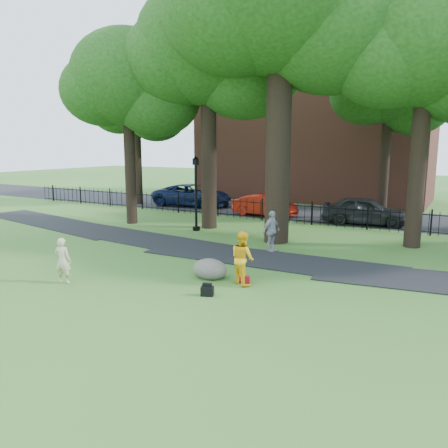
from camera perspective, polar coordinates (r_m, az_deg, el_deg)
The scene contains 17 objects.
ground at distance 14.08m, azimuth -4.39°, elevation -7.74°, with size 120.00×120.00×0.00m, color #336322.
footpath at distance 16.91m, azimuth 5.87°, elevation -4.68°, with size 36.00×2.60×0.03m, color black.
street at distance 28.45m, azimuth 13.87°, elevation 1.17°, with size 80.00×7.00×0.02m, color black.
iron_fence at distance 24.57m, azimuth 11.38°, elevation 1.28°, with size 44.00×0.04×1.20m.
brick_building at distance 36.97m, azimuth 11.64°, elevation 12.61°, with size 18.00×8.00×12.00m, color brown.
big_tree at distance 20.46m, azimuth 7.99°, elevation 26.62°, with size 10.08×8.61×14.37m.
tree_row at distance 21.06m, azimuth 10.29°, elevation 20.52°, with size 26.82×7.96×12.42m.
woman at distance 14.83m, azimuth -20.32°, elevation -4.48°, with size 0.54×0.35×1.47m, color beige.
man at distance 13.76m, azimuth 2.44°, elevation -4.47°, with size 0.83×0.64×1.70m, color yellow.
pedestrian at distance 18.06m, azimuth 6.21°, elevation -0.94°, with size 1.00×0.42×1.71m, color #9D9DA2.
boulder at distance 14.53m, azimuth -1.86°, elevation -5.70°, with size 1.20×0.91×0.70m, color #6C695A.
lamppost at distance 22.35m, azimuth -3.68°, elevation 3.88°, with size 0.38×0.38×3.82m.
backpack at distance 12.91m, azimuth -2.20°, elevation -8.77°, with size 0.37×0.23×0.27m, color black.
red_bag at distance 14.09m, azimuth 2.75°, elevation -7.24°, with size 0.32×0.20×0.22m, color maroon.
red_sedan at distance 27.20m, azimuth 5.32°, elevation 2.42°, with size 1.39×4.00×1.32m, color #AD1A0D.
navy_van at distance 31.58m, azimuth -4.13°, elevation 3.77°, with size 2.63×5.70×1.58m, color #0B1739.
grey_car at distance 25.34m, azimuth 17.91°, elevation 1.67°, with size 1.85×4.59×1.56m, color black.
Camera 1 is at (7.51, -11.09, 4.34)m, focal length 35.00 mm.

